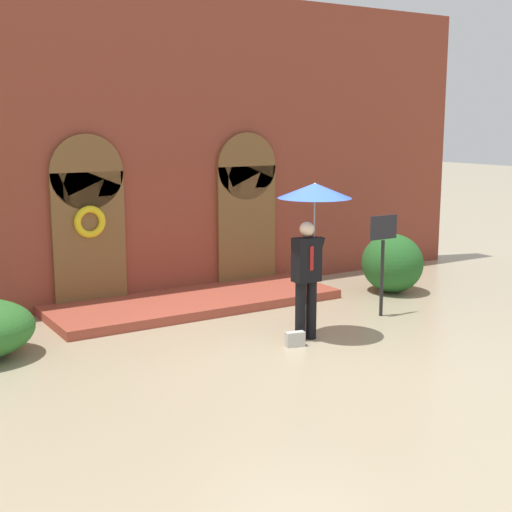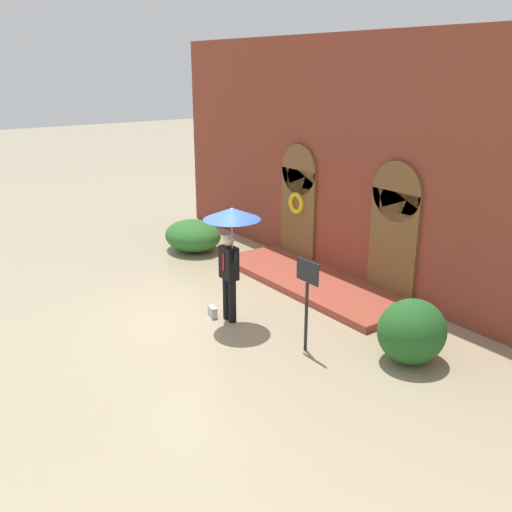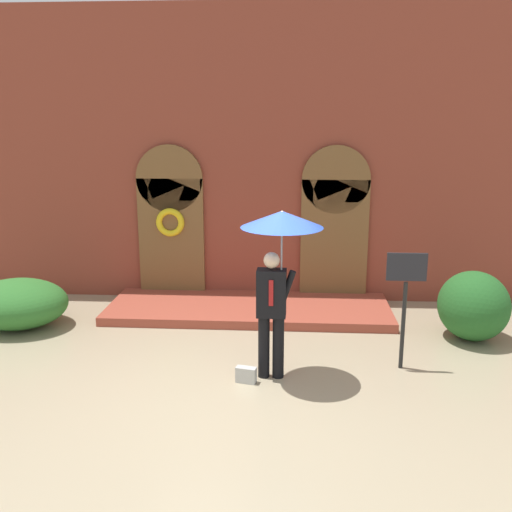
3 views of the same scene
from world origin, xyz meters
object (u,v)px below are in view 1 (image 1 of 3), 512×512
handbag (295,339)px  shrub_right (392,263)px  person_with_umbrella (313,214)px  sign_post (383,248)px

handbag → shrub_right: shrub_right is taller
person_with_umbrella → sign_post: bearing=13.1°
handbag → shrub_right: size_ratio=0.23×
shrub_right → sign_post: bearing=-138.0°
person_with_umbrella → handbag: size_ratio=8.44×
handbag → shrub_right: bearing=40.0°
shrub_right → person_with_umbrella: bearing=-152.4°
handbag → shrub_right: 4.04m
shrub_right → handbag: bearing=-152.8°
sign_post → shrub_right: sign_post is taller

